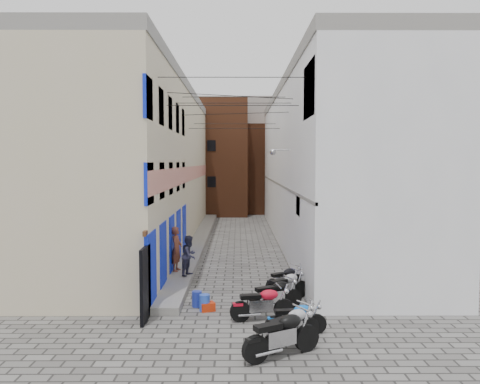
{
  "coord_description": "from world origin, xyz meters",
  "views": [
    {
      "loc": [
        0.19,
        -13.88,
        4.67
      ],
      "look_at": [
        0.31,
        11.86,
        3.0
      ],
      "focal_mm": 35.0,
      "sensor_mm": 36.0,
      "label": 1
    }
  ],
  "objects_px": {
    "motorcycle_f": "(286,285)",
    "water_jug_far": "(197,299)",
    "motorcycle_b": "(291,325)",
    "water_jug_near": "(205,303)",
    "red_crate": "(207,307)",
    "person_a": "(176,249)",
    "person_b": "(189,255)",
    "motorcycle_d": "(262,302)",
    "motorcycle_c": "(296,317)",
    "motorcycle_g": "(285,278)",
    "motorcycle_e": "(275,293)",
    "motorcycle_a": "(282,332)"
  },
  "relations": [
    {
      "from": "motorcycle_f",
      "to": "water_jug_far",
      "type": "height_order",
      "value": "motorcycle_f"
    },
    {
      "from": "motorcycle_b",
      "to": "motorcycle_c",
      "type": "bearing_deg",
      "value": 127.19
    },
    {
      "from": "motorcycle_f",
      "to": "person_b",
      "type": "distance_m",
      "value": 4.38
    },
    {
      "from": "person_a",
      "to": "motorcycle_g",
      "type": "bearing_deg",
      "value": -107.82
    },
    {
      "from": "motorcycle_c",
      "to": "water_jug_far",
      "type": "relative_size",
      "value": 3.38
    },
    {
      "from": "water_jug_near",
      "to": "motorcycle_c",
      "type": "bearing_deg",
      "value": -37.81
    },
    {
      "from": "motorcycle_d",
      "to": "person_a",
      "type": "distance_m",
      "value": 6.17
    },
    {
      "from": "motorcycle_e",
      "to": "motorcycle_f",
      "type": "height_order",
      "value": "motorcycle_e"
    },
    {
      "from": "motorcycle_g",
      "to": "red_crate",
      "type": "distance_m",
      "value": 3.46
    },
    {
      "from": "motorcycle_b",
      "to": "water_jug_near",
      "type": "bearing_deg",
      "value": -177.96
    },
    {
      "from": "motorcycle_b",
      "to": "water_jug_near",
      "type": "xyz_separation_m",
      "value": [
        -2.38,
        2.88,
        -0.31
      ]
    },
    {
      "from": "person_b",
      "to": "red_crate",
      "type": "bearing_deg",
      "value": -143.34
    },
    {
      "from": "motorcycle_c",
      "to": "motorcycle_e",
      "type": "bearing_deg",
      "value": -175.96
    },
    {
      "from": "motorcycle_d",
      "to": "person_a",
      "type": "relative_size",
      "value": 1.07
    },
    {
      "from": "motorcycle_g",
      "to": "person_a",
      "type": "xyz_separation_m",
      "value": [
        -4.2,
        2.17,
        0.65
      ]
    },
    {
      "from": "motorcycle_e",
      "to": "person_a",
      "type": "distance_m",
      "value": 5.68
    },
    {
      "from": "motorcycle_e",
      "to": "water_jug_near",
      "type": "distance_m",
      "value": 2.23
    },
    {
      "from": "motorcycle_c",
      "to": "red_crate",
      "type": "bearing_deg",
      "value": -135.78
    },
    {
      "from": "motorcycle_c",
      "to": "water_jug_near",
      "type": "relative_size",
      "value": 3.28
    },
    {
      "from": "motorcycle_d",
      "to": "motorcycle_f",
      "type": "xyz_separation_m",
      "value": [
        0.91,
        1.92,
        -0.01
      ]
    },
    {
      "from": "person_b",
      "to": "motorcycle_f",
      "type": "bearing_deg",
      "value": -104.01
    },
    {
      "from": "motorcycle_d",
      "to": "water_jug_near",
      "type": "distance_m",
      "value": 2.0
    },
    {
      "from": "person_a",
      "to": "water_jug_near",
      "type": "relative_size",
      "value": 3.46
    },
    {
      "from": "motorcycle_g",
      "to": "motorcycle_b",
      "type": "bearing_deg",
      "value": -38.36
    },
    {
      "from": "motorcycle_b",
      "to": "motorcycle_f",
      "type": "distance_m",
      "value": 3.92
    },
    {
      "from": "motorcycle_b",
      "to": "motorcycle_d",
      "type": "xyz_separation_m",
      "value": [
        -0.61,
        1.99,
        -0.01
      ]
    },
    {
      "from": "person_b",
      "to": "red_crate",
      "type": "relative_size",
      "value": 3.63
    },
    {
      "from": "motorcycle_e",
      "to": "person_b",
      "type": "xyz_separation_m",
      "value": [
        -3.05,
        3.56,
        0.48
      ]
    },
    {
      "from": "motorcycle_f",
      "to": "motorcycle_e",
      "type": "bearing_deg",
      "value": -61.6
    },
    {
      "from": "person_a",
      "to": "water_jug_far",
      "type": "bearing_deg",
      "value": -153.9
    },
    {
      "from": "motorcycle_g",
      "to": "motorcycle_d",
      "type": "bearing_deg",
      "value": -52.03
    },
    {
      "from": "motorcycle_b",
      "to": "motorcycle_d",
      "type": "bearing_deg",
      "value": 159.72
    },
    {
      "from": "motorcycle_g",
      "to": "red_crate",
      "type": "xyz_separation_m",
      "value": [
        -2.67,
        -2.17,
        -0.37
      ]
    },
    {
      "from": "motorcycle_b",
      "to": "person_a",
      "type": "distance_m",
      "value": 8.19
    },
    {
      "from": "motorcycle_c",
      "to": "motorcycle_d",
      "type": "xyz_separation_m",
      "value": [
        -0.85,
        1.13,
        0.07
      ]
    },
    {
      "from": "motorcycle_b",
      "to": "motorcycle_f",
      "type": "relative_size",
      "value": 1.04
    },
    {
      "from": "motorcycle_d",
      "to": "person_a",
      "type": "height_order",
      "value": "person_a"
    },
    {
      "from": "person_a",
      "to": "water_jug_far",
      "type": "relative_size",
      "value": 3.57
    },
    {
      "from": "motorcycle_e",
      "to": "water_jug_far",
      "type": "height_order",
      "value": "motorcycle_e"
    },
    {
      "from": "water_jug_far",
      "to": "red_crate",
      "type": "relative_size",
      "value": 1.17
    },
    {
      "from": "motorcycle_c",
      "to": "motorcycle_a",
      "type": "bearing_deg",
      "value": -26.28
    },
    {
      "from": "motorcycle_f",
      "to": "person_b",
      "type": "xyz_separation_m",
      "value": [
        -3.52,
        2.57,
        0.48
      ]
    },
    {
      "from": "motorcycle_a",
      "to": "water_jug_far",
      "type": "height_order",
      "value": "motorcycle_a"
    },
    {
      "from": "person_b",
      "to": "water_jug_near",
      "type": "height_order",
      "value": "person_b"
    },
    {
      "from": "motorcycle_b",
      "to": "water_jug_near",
      "type": "distance_m",
      "value": 3.75
    },
    {
      "from": "motorcycle_b",
      "to": "motorcycle_d",
      "type": "relative_size",
      "value": 1.02
    },
    {
      "from": "motorcycle_g",
      "to": "water_jug_far",
      "type": "distance_m",
      "value": 3.51
    },
    {
      "from": "motorcycle_f",
      "to": "water_jug_near",
      "type": "bearing_deg",
      "value": -105.48
    },
    {
      "from": "motorcycle_a",
      "to": "red_crate",
      "type": "relative_size",
      "value": 4.98
    },
    {
      "from": "motorcycle_b",
      "to": "motorcycle_g",
      "type": "height_order",
      "value": "motorcycle_b"
    }
  ]
}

